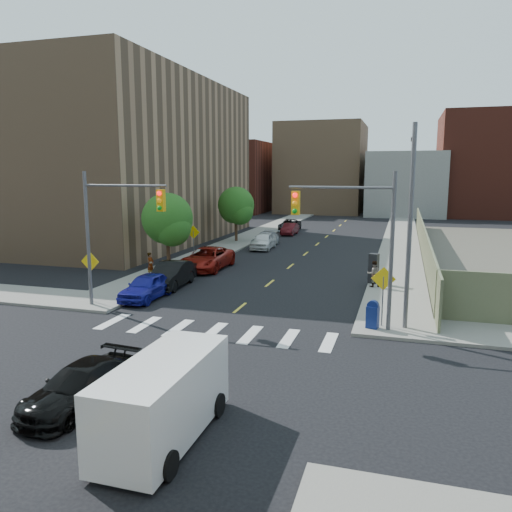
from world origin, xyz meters
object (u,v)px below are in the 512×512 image
Objects in this scene: parked_car_red at (207,259)px; pedestrian_west at (151,264)px; cargo_van at (167,395)px; pedestrian_east at (374,274)px; parked_car_blue at (147,287)px; parked_car_silver at (266,239)px; parked_car_grey at (290,225)px; black_sedan at (81,386)px; payphone at (374,268)px; parked_car_maroon at (290,229)px; parked_car_black at (171,275)px; mailbox at (373,315)px; parked_car_white at (263,241)px.

pedestrian_west is at bearing -122.28° from parked_car_red.
pedestrian_west reaches higher than parked_car_red.
cargo_van reaches higher than pedestrian_east.
parked_car_red is at bearing 90.14° from parked_car_blue.
parked_car_blue is at bearing -90.24° from parked_car_silver.
parked_car_blue is at bearing -93.46° from parked_car_grey.
parked_car_red is 1.33× the size of black_sedan.
parked_car_grey is 2.60× the size of payphone.
parked_car_maroon reaches higher than black_sedan.
cargo_van is at bearing -59.13° from parked_car_blue.
parked_car_blue is 8.88m from parked_car_red.
payphone is at bearing -9.56° from parked_car_red.
parked_car_black is at bearing -90.67° from parked_car_silver.
parked_car_blue is 2.25× the size of payphone.
payphone reaches higher than parked_car_red.
pedestrian_east is (0.06, -1.01, -0.14)m from payphone.
pedestrian_east is at bearing 10.66° from parked_car_black.
parked_car_red is 25.37m from parked_car_grey.
mailbox is at bearing 56.19° from black_sedan.
parked_car_maroon is (1.30, 27.13, -0.13)m from parked_car_black.
parked_car_blue is at bearing -93.30° from parked_car_black.
cargo_van is at bearing -80.99° from parked_car_white.
parked_car_white is 24.13m from mailbox.
parked_car_white is 0.92× the size of cargo_van.
black_sedan is at bearing -69.89° from parked_car_blue.
mailbox is at bearing -64.98° from parked_car_white.
mailbox is 16.41m from pedestrian_west.
parked_car_maroon is 43.47m from cargo_van.
parked_car_blue is 30.19m from parked_car_maroon.
black_sedan is at bearing -115.03° from mailbox.
pedestrian_west reaches higher than mailbox.
cargo_van is 3.03× the size of pedestrian_east.
parked_car_grey is 3.05× the size of pedestrian_east.
parked_car_black is 3.75× the size of mailbox.
black_sedan is 19.50m from pedestrian_east.
parked_car_silver is 2.05m from parked_car_white.
payphone is (7.43, 19.01, 0.45)m from black_sedan.
parked_car_maroon is 2.46× the size of pedestrian_east.
parked_car_black is at bearing -96.75° from parked_car_white.
black_sedan is 12.61m from mailbox.
parked_car_white is (1.30, 10.36, -0.04)m from parked_car_red.
pedestrian_east is at bearing 72.69° from black_sedan.
parked_car_grey is at bearing 94.88° from parked_car_silver.
pedestrian_west is at bearing 119.79° from cargo_van.
parked_car_white is at bearing 82.11° from parked_car_black.
payphone is (-0.52, 9.23, 0.32)m from mailbox.
parked_car_black is at bearing -90.50° from parked_car_red.
parked_car_maroon is at bearing 90.12° from parked_car_silver.
parked_car_grey is (0.38, 34.24, -0.04)m from parked_car_blue.
parked_car_silver is at bearing 87.56° from parked_car_blue.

